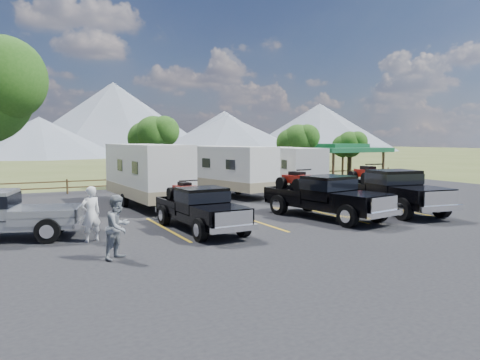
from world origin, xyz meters
name	(u,v)px	position (x,y,z in m)	size (l,w,h in m)	color
ground	(352,234)	(0.00, 0.00, 0.00)	(320.00, 320.00, 0.00)	#415022
asphalt_lot	(306,221)	(0.00, 3.00, 0.02)	(44.00, 34.00, 0.04)	black
stall_lines	(293,217)	(0.00, 4.00, 0.04)	(12.12, 5.50, 0.01)	gold
tree_ne_a	(298,141)	(8.97, 17.01, 3.48)	(3.11, 2.92, 4.76)	#2E2212
tree_ne_b	(349,145)	(14.98, 18.01, 3.13)	(2.77, 2.59, 4.27)	#2E2212
tree_north	(153,136)	(-2.03, 19.02, 3.83)	(3.46, 3.24, 5.25)	#2E2212
rail_fence	(208,179)	(2.00, 18.50, 0.61)	(36.12, 0.12, 1.00)	brown
pavilion	(339,149)	(13.00, 17.00, 2.79)	(6.20, 6.20, 3.22)	brown
mountain_range	(21,121)	(-7.63, 105.98, 7.87)	(209.00, 71.00, 20.00)	slate
rig_left	(200,207)	(-4.88, 3.24, 0.95)	(2.17, 5.72, 1.89)	black
rig_center	(324,195)	(1.19, 3.32, 1.07)	(3.17, 6.69, 2.15)	black
rig_right	(390,189)	(5.24, 3.40, 1.14)	(3.11, 7.10, 2.29)	black
trailer_left	(147,174)	(-4.91, 10.60, 1.76)	(2.81, 9.46, 3.28)	white
trailer_center	(228,170)	(0.92, 12.87, 1.67)	(3.70, 8.98, 3.11)	white
trailer_right	(289,169)	(5.31, 12.57, 1.61)	(3.30, 8.67, 3.00)	white
person_a	(91,214)	(-9.03, 3.01, 1.01)	(0.71, 0.46, 1.94)	white
person_b	(118,227)	(-8.71, 0.21, 1.00)	(0.93, 0.72, 1.91)	gray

